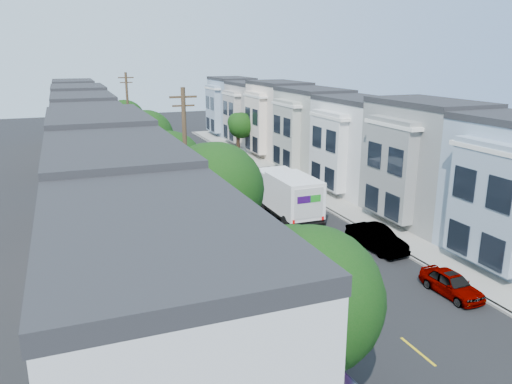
% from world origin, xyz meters
% --- Properties ---
extents(ground, '(160.00, 160.00, 0.00)m').
position_xyz_m(ground, '(0.00, 0.00, 0.00)').
color(ground, black).
rests_on(ground, ground).
extents(road_slab, '(12.00, 70.00, 0.02)m').
position_xyz_m(road_slab, '(0.00, 15.00, 0.01)').
color(road_slab, black).
rests_on(road_slab, ground).
extents(curb_left, '(0.30, 70.00, 0.15)m').
position_xyz_m(curb_left, '(-6.05, 15.00, 0.07)').
color(curb_left, gray).
rests_on(curb_left, ground).
extents(curb_right, '(0.30, 70.00, 0.15)m').
position_xyz_m(curb_right, '(6.05, 15.00, 0.07)').
color(curb_right, gray).
rests_on(curb_right, ground).
extents(sidewalk_left, '(2.60, 70.00, 0.15)m').
position_xyz_m(sidewalk_left, '(-7.35, 15.00, 0.07)').
color(sidewalk_left, gray).
rests_on(sidewalk_left, ground).
extents(sidewalk_right, '(2.60, 70.00, 0.15)m').
position_xyz_m(sidewalk_right, '(7.35, 15.00, 0.07)').
color(sidewalk_right, gray).
rests_on(sidewalk_right, ground).
extents(centerline, '(0.12, 70.00, 0.01)m').
position_xyz_m(centerline, '(0.00, 15.00, 0.00)').
color(centerline, gold).
rests_on(centerline, ground).
extents(townhouse_row_left, '(5.00, 70.00, 8.50)m').
position_xyz_m(townhouse_row_left, '(-11.15, 15.00, 0.00)').
color(townhouse_row_left, silver).
rests_on(townhouse_row_left, ground).
extents(townhouse_row_right, '(5.00, 70.00, 8.50)m').
position_xyz_m(townhouse_row_right, '(11.15, 15.00, 0.00)').
color(townhouse_row_right, silver).
rests_on(townhouse_row_right, ground).
extents(tree_a, '(4.70, 4.70, 6.93)m').
position_xyz_m(tree_a, '(-6.30, -14.00, 4.56)').
color(tree_a, black).
rests_on(tree_a, ground).
extents(tree_b, '(4.70, 4.70, 7.92)m').
position_xyz_m(tree_b, '(-6.30, -3.97, 5.55)').
color(tree_b, black).
rests_on(tree_b, ground).
extents(tree_c, '(4.70, 4.70, 6.91)m').
position_xyz_m(tree_c, '(-6.30, 7.23, 4.54)').
color(tree_c, black).
rests_on(tree_c, ground).
extents(tree_d, '(4.70, 4.70, 7.37)m').
position_xyz_m(tree_d, '(-6.30, 16.83, 5.00)').
color(tree_d, black).
rests_on(tree_d, ground).
extents(tree_e, '(4.70, 4.70, 6.98)m').
position_xyz_m(tree_e, '(-6.30, 32.31, 4.61)').
color(tree_e, black).
rests_on(tree_e, ground).
extents(tree_far_r, '(3.10, 3.10, 5.28)m').
position_xyz_m(tree_far_r, '(6.89, 29.68, 3.69)').
color(tree_far_r, black).
rests_on(tree_far_r, ground).
extents(utility_pole_near, '(1.60, 0.26, 10.00)m').
position_xyz_m(utility_pole_near, '(-6.30, 2.00, 5.15)').
color(utility_pole_near, '#42301E').
rests_on(utility_pole_near, ground).
extents(utility_pole_far, '(1.60, 0.26, 10.00)m').
position_xyz_m(utility_pole_far, '(-6.30, 28.00, 5.15)').
color(utility_pole_far, '#42301E').
rests_on(utility_pole_far, ground).
extents(fedex_truck, '(2.73, 7.08, 3.40)m').
position_xyz_m(fedex_truck, '(2.33, 6.09, 1.90)').
color(fedex_truck, white).
rests_on(fedex_truck, ground).
extents(lead_sedan, '(1.84, 4.34, 1.38)m').
position_xyz_m(lead_sedan, '(1.88, 16.04, 0.69)').
color(lead_sedan, black).
rests_on(lead_sedan, ground).
extents(parked_left_b, '(2.58, 4.88, 1.31)m').
position_xyz_m(parked_left_b, '(-4.90, -9.75, 0.65)').
color(parked_left_b, black).
rests_on(parked_left_b, ground).
extents(parked_left_c, '(2.33, 4.67, 1.27)m').
position_xyz_m(parked_left_c, '(-4.90, -0.64, 0.63)').
color(parked_left_c, '#AAAFB2').
rests_on(parked_left_c, ground).
extents(parked_left_d, '(2.20, 4.67, 1.37)m').
position_xyz_m(parked_left_d, '(-4.90, 12.57, 0.68)').
color(parked_left_d, '#370205').
rests_on(parked_left_d, ground).
extents(parked_right_a, '(1.55, 3.86, 1.24)m').
position_xyz_m(parked_right_a, '(4.90, -8.43, 0.62)').
color(parked_right_a, slate).
rests_on(parked_right_a, ground).
extents(parked_right_b, '(2.00, 4.59, 1.49)m').
position_xyz_m(parked_right_b, '(4.90, -1.77, 0.74)').
color(parked_right_b, silver).
rests_on(parked_right_b, ground).
extents(parked_right_c, '(1.73, 4.22, 1.38)m').
position_xyz_m(parked_right_c, '(4.90, 16.44, 0.69)').
color(parked_right_c, black).
rests_on(parked_right_c, ground).
extents(parked_right_d, '(1.63, 4.42, 1.46)m').
position_xyz_m(parked_right_d, '(4.90, 26.63, 0.73)').
color(parked_right_d, '#0F1537').
rests_on(parked_right_d, ground).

